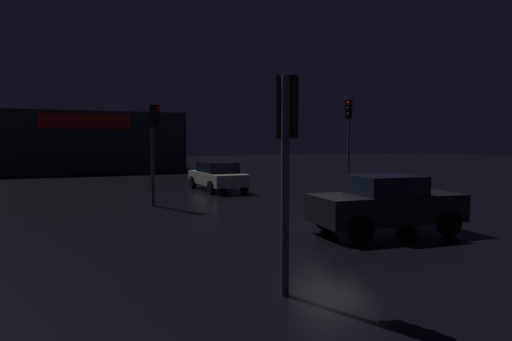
{
  "coord_description": "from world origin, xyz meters",
  "views": [
    {
      "loc": [
        -7.96,
        -12.2,
        2.57
      ],
      "look_at": [
        -0.31,
        5.2,
        1.32
      ],
      "focal_mm": 32.47,
      "sensor_mm": 36.0,
      "label": 1
    }
  ],
  "objects_px": {
    "traffic_signal_main": "(154,133)",
    "traffic_signal_opposite": "(349,124)",
    "traffic_signal_cross_right": "(287,136)",
    "store_building": "(82,142)",
    "car_near": "(217,175)",
    "car_far": "(386,204)"
  },
  "relations": [
    {
      "from": "store_building",
      "to": "car_near",
      "type": "bearing_deg",
      "value": -74.95
    },
    {
      "from": "traffic_signal_main",
      "to": "car_near",
      "type": "relative_size",
      "value": 0.86
    },
    {
      "from": "traffic_signal_cross_right",
      "to": "car_far",
      "type": "bearing_deg",
      "value": 34.77
    },
    {
      "from": "car_near",
      "to": "car_far",
      "type": "relative_size",
      "value": 1.07
    },
    {
      "from": "traffic_signal_opposite",
      "to": "traffic_signal_cross_right",
      "type": "distance_m",
      "value": 14.55
    },
    {
      "from": "traffic_signal_main",
      "to": "traffic_signal_cross_right",
      "type": "xyz_separation_m",
      "value": [
        -0.08,
        -11.19,
        -0.22
      ]
    },
    {
      "from": "traffic_signal_main",
      "to": "car_near",
      "type": "bearing_deg",
      "value": 47.01
    },
    {
      "from": "traffic_signal_cross_right",
      "to": "traffic_signal_main",
      "type": "bearing_deg",
      "value": 89.59
    },
    {
      "from": "store_building",
      "to": "traffic_signal_main",
      "type": "height_order",
      "value": "store_building"
    },
    {
      "from": "store_building",
      "to": "traffic_signal_cross_right",
      "type": "bearing_deg",
      "value": -88.02
    },
    {
      "from": "traffic_signal_main",
      "to": "car_far",
      "type": "bearing_deg",
      "value": -58.79
    },
    {
      "from": "car_near",
      "to": "traffic_signal_main",
      "type": "bearing_deg",
      "value": -132.99
    },
    {
      "from": "store_building",
      "to": "traffic_signal_opposite",
      "type": "distance_m",
      "value": 26.22
    },
    {
      "from": "store_building",
      "to": "car_far",
      "type": "xyz_separation_m",
      "value": [
        6.05,
        -32.01,
        -1.6
      ]
    },
    {
      "from": "traffic_signal_main",
      "to": "car_near",
      "type": "xyz_separation_m",
      "value": [
        4.03,
        4.33,
        -2.08
      ]
    },
    {
      "from": "traffic_signal_main",
      "to": "traffic_signal_cross_right",
      "type": "distance_m",
      "value": 11.19
    },
    {
      "from": "traffic_signal_cross_right",
      "to": "car_near",
      "type": "bearing_deg",
      "value": 75.15
    },
    {
      "from": "traffic_signal_main",
      "to": "traffic_signal_cross_right",
      "type": "relative_size",
      "value": 1.08
    },
    {
      "from": "traffic_signal_main",
      "to": "traffic_signal_opposite",
      "type": "bearing_deg",
      "value": 0.73
    },
    {
      "from": "store_building",
      "to": "car_near",
      "type": "height_order",
      "value": "store_building"
    },
    {
      "from": "car_near",
      "to": "car_far",
      "type": "bearing_deg",
      "value": -86.63
    },
    {
      "from": "car_far",
      "to": "car_near",
      "type": "bearing_deg",
      "value": 93.37
    }
  ]
}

